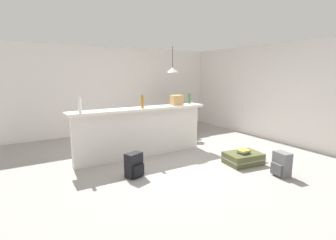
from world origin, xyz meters
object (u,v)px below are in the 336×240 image
object	(u,v)px
bottle_white	(80,105)
pendant_lamp	(173,70)
dining_chair_near_partition	(184,118)
suitcase_flat_olive	(243,158)
dining_table	(176,111)
grocery_bag	(177,100)
backpack_black	(134,165)
bottle_amber	(142,102)
book_stack	(244,152)
bottle_green	(189,99)
backpack_grey	(281,165)

from	to	relation	value
bottle_white	pendant_lamp	size ratio (longest dim) A/B	0.37
dining_chair_near_partition	suitcase_flat_olive	xyz separation A→B (m)	(-0.26, -2.43, -0.41)
dining_table	pendant_lamp	xyz separation A→B (m)	(-0.09, 0.04, 1.20)
grocery_bag	backpack_black	world-z (taller)	grocery_bag
bottle_amber	dining_chair_near_partition	distance (m)	2.15
grocery_bag	book_stack	bearing A→B (deg)	-68.40
dining_table	suitcase_flat_olive	bearing A→B (deg)	-96.13
book_stack	suitcase_flat_olive	bearing A→B (deg)	45.78
dining_chair_near_partition	bottle_white	bearing A→B (deg)	-160.35
bottle_green	grocery_bag	size ratio (longest dim) A/B	0.91
dining_table	suitcase_flat_olive	xyz separation A→B (m)	(-0.32, -2.94, -0.54)
backpack_black	book_stack	xyz separation A→B (m)	(2.05, -0.53, 0.05)
suitcase_flat_olive	backpack_black	bearing A→B (deg)	166.24
backpack_black	grocery_bag	bearing A→B (deg)	33.06
grocery_bag	backpack_black	bearing A→B (deg)	-146.94
dining_table	book_stack	bearing A→B (deg)	-96.51
bottle_green	dining_chair_near_partition	distance (m)	1.20
dining_chair_near_partition	suitcase_flat_olive	size ratio (longest dim) A/B	1.08
bottle_amber	pendant_lamp	size ratio (longest dim) A/B	0.34
bottle_green	dining_table	xyz separation A→B (m)	(0.53, 1.41, -0.51)
dining_table	suitcase_flat_olive	distance (m)	3.01
backpack_grey	book_stack	xyz separation A→B (m)	(-0.13, 0.73, 0.05)
grocery_bag	suitcase_flat_olive	bearing A→B (deg)	-67.33
dining_table	suitcase_flat_olive	world-z (taller)	dining_table
pendant_lamp	backpack_grey	bearing A→B (deg)	-91.85
bottle_white	suitcase_flat_olive	xyz separation A→B (m)	(2.73, -1.36, -1.07)
book_stack	bottle_amber	bearing A→B (deg)	136.41
backpack_grey	bottle_white	bearing A→B (deg)	143.35
bottle_white	backpack_black	size ratio (longest dim) A/B	0.68
bottle_white	backpack_grey	size ratio (longest dim) A/B	0.68
grocery_bag	dining_table	distance (m)	1.82
backpack_black	book_stack	size ratio (longest dim) A/B	1.69
bottle_amber	book_stack	size ratio (longest dim) A/B	1.07
dining_table	dining_chair_near_partition	size ratio (longest dim) A/B	1.18
bottle_white	backpack_grey	xyz separation A→B (m)	(2.84, -2.11, -0.98)
bottle_green	book_stack	bearing A→B (deg)	-83.03
grocery_bag	bottle_white	bearing A→B (deg)	-177.25
grocery_bag	suitcase_flat_olive	distance (m)	1.90
bottle_amber	grocery_bag	bearing A→B (deg)	5.34
suitcase_flat_olive	dining_table	bearing A→B (deg)	83.87
bottle_white	grocery_bag	world-z (taller)	bottle_white
backpack_black	backpack_grey	bearing A→B (deg)	-30.00
suitcase_flat_olive	backpack_grey	xyz separation A→B (m)	(0.10, -0.75, 0.09)
dining_table	backpack_black	xyz separation A→B (m)	(-2.39, -2.43, -0.44)
bottle_white	pendant_lamp	distance (m)	3.44
bottle_amber	pendant_lamp	xyz separation A→B (m)	(1.72, 1.61, 0.67)
book_stack	dining_chair_near_partition	bearing A→B (deg)	83.44
pendant_lamp	suitcase_flat_olive	size ratio (longest dim) A/B	0.90
dining_chair_near_partition	pendant_lamp	bearing A→B (deg)	93.60
bottle_amber	bottle_green	bearing A→B (deg)	6.89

